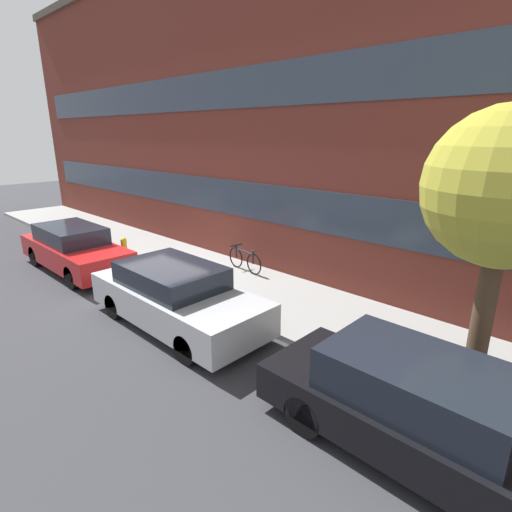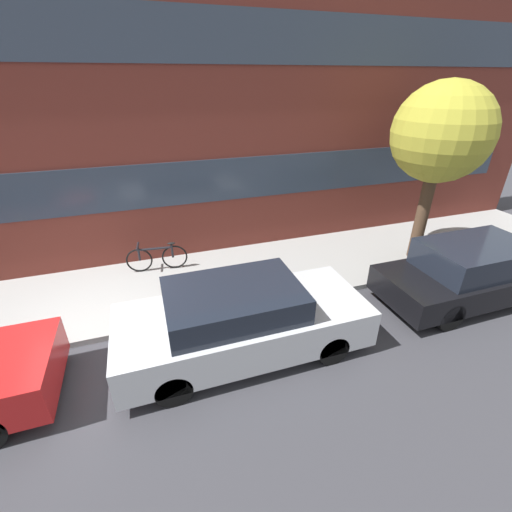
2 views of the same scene
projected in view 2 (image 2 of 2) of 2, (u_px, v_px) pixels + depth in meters
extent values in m
plane|color=#333338|center=(85.00, 346.00, 6.53)|extent=(56.00, 56.00, 0.00)
cube|color=gray|center=(91.00, 300.00, 7.74)|extent=(28.00, 2.97, 0.13)
cube|color=maroon|center=(48.00, 60.00, 7.14)|extent=(28.00, 0.90, 9.74)
cube|color=#2D3847|center=(77.00, 193.00, 8.01)|extent=(25.76, 0.04, 1.10)
cube|color=#2D3847|center=(36.00, 29.00, 6.52)|extent=(25.76, 0.04, 1.10)
cylinder|color=black|center=(12.00, 357.00, 5.81)|extent=(0.66, 0.18, 0.66)
cube|color=#B2B5BA|center=(244.00, 325.00, 6.19)|extent=(4.45, 1.79, 0.70)
cube|color=black|center=(234.00, 300.00, 5.86)|extent=(2.31, 1.57, 0.47)
cylinder|color=black|center=(295.00, 299.00, 7.38)|extent=(0.59, 0.18, 0.59)
cylinder|color=black|center=(332.00, 349.00, 6.03)|extent=(0.59, 0.18, 0.59)
cylinder|color=black|center=(164.00, 325.00, 6.60)|extent=(0.59, 0.18, 0.59)
cylinder|color=black|center=(174.00, 389.00, 5.25)|extent=(0.59, 0.18, 0.59)
cube|color=black|center=(475.00, 278.00, 7.75)|extent=(4.52, 1.67, 0.57)
cube|color=black|center=(477.00, 256.00, 7.43)|extent=(2.35, 1.47, 0.59)
cylinder|color=black|center=(490.00, 261.00, 8.86)|extent=(0.62, 0.18, 0.62)
cylinder|color=black|center=(400.00, 279.00, 8.08)|extent=(0.62, 0.18, 0.62)
cylinder|color=black|center=(450.00, 316.00, 6.83)|extent=(0.62, 0.18, 0.62)
torus|color=black|center=(139.00, 260.00, 8.62)|extent=(0.64, 0.11, 0.64)
torus|color=black|center=(175.00, 257.00, 8.78)|extent=(0.64, 0.11, 0.64)
cylinder|color=black|center=(156.00, 249.00, 8.56)|extent=(0.83, 0.15, 0.06)
cylinder|color=black|center=(172.00, 251.00, 8.69)|extent=(0.06, 0.06, 0.36)
cylinder|color=black|center=(139.00, 254.00, 8.53)|extent=(0.06, 0.06, 0.36)
ellipsoid|color=black|center=(171.00, 243.00, 8.59)|extent=(0.21, 0.10, 0.05)
cylinder|color=black|center=(138.00, 246.00, 8.44)|extent=(0.10, 0.44, 0.05)
cylinder|color=#473323|center=(423.00, 211.00, 8.93)|extent=(0.31, 0.31, 2.62)
sphere|color=olive|center=(442.00, 133.00, 8.02)|extent=(2.32, 2.32, 2.32)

